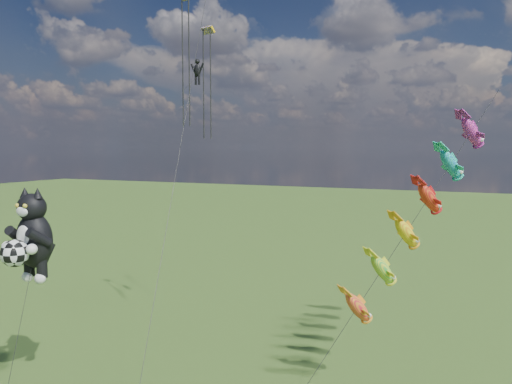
% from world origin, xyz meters
% --- Properties ---
extents(ground, '(300.00, 300.00, 0.00)m').
position_xyz_m(ground, '(0.00, 0.00, 0.00)').
color(ground, '#224611').
extents(cat_kite_rig, '(2.45, 4.15, 12.16)m').
position_xyz_m(cat_kite_rig, '(1.52, -2.78, 9.44)').
color(cat_kite_rig, brown).
rests_on(cat_kite_rig, ground).
extents(fish_windsock_rig, '(10.15, 12.47, 18.25)m').
position_xyz_m(fish_windsock_rig, '(20.94, 8.63, 10.25)').
color(fish_windsock_rig, brown).
rests_on(fish_windsock_rig, ground).
extents(parafoil_rig, '(5.64, 16.82, 25.92)m').
position_xyz_m(parafoil_rig, '(6.27, 7.44, 19.67)').
color(parafoil_rig, brown).
rests_on(parafoil_rig, ground).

